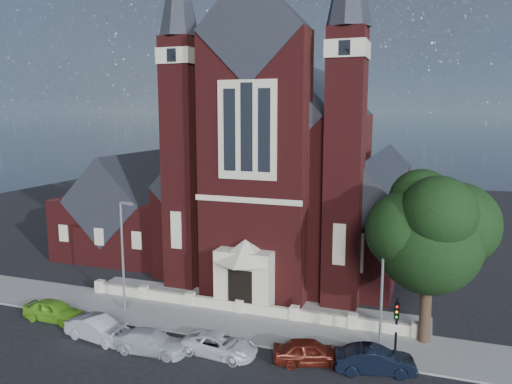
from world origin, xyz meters
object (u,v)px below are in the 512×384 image
traffic_signal (396,323)px  car_dark_red (310,352)px  church (300,174)px  car_lime_van (54,310)px  parish_hall (136,213)px  car_silver_b (151,342)px  street_tree (431,236)px  street_lamp_left (123,250)px  street_lamp_right (384,278)px  car_navy (375,360)px  car_white_suv (220,345)px  car_silver_a (98,329)px

traffic_signal → car_dark_red: 5.15m
church → car_lime_van: 25.96m
parish_hall → car_silver_b: (13.10, -18.80, -3.34)m
street_tree → car_dark_red: size_ratio=2.52×
street_lamp_left → street_lamp_right: same height
parish_hall → car_lime_van: 17.84m
street_lamp_right → car_navy: bearing=-91.5°
car_dark_red → car_lime_van: bearing=71.1°
car_white_suv → street_tree: bearing=-59.6°
street_lamp_left → car_navy: (17.93, -2.71, -3.87)m
street_tree → traffic_signal: 5.70m
car_silver_a → car_navy: bearing=-75.2°
car_silver_a → car_white_suv: 8.07m
car_silver_b → car_navy: bearing=-82.7°
car_dark_red → street_tree: bearing=-72.2°
car_silver_a → car_dark_red: bearing=-74.6°
car_lime_van → car_dark_red: car_lime_van is taller
traffic_signal → car_white_suv: size_ratio=0.87×
car_silver_b → car_dark_red: size_ratio=1.09×
car_lime_van → car_silver_b: (8.80, -1.81, -0.06)m
car_white_suv → car_dark_red: (5.25, 0.79, 0.09)m
car_white_suv → car_dark_red: car_dark_red is taller
parish_hall → street_lamp_right: (26.09, -14.00, 0.59)m
parish_hall → car_silver_a: size_ratio=2.71×
car_white_suv → car_dark_red: size_ratio=1.08×
street_tree → church: bearing=126.2°
car_silver_b → car_dark_red: (9.30, 1.86, 0.05)m
parish_hall → car_silver_b: bearing=-55.1°
car_white_suv → car_dark_red: 5.31m
traffic_signal → car_silver_a: traffic_signal is taller
street_lamp_left → street_lamp_right: 18.00m
car_silver_b → car_navy: size_ratio=1.05×
street_tree → car_white_suv: size_ratio=2.33×
church → car_lime_van: (-11.70, -21.94, -7.45)m
car_navy → car_dark_red: bearing=79.6°
traffic_signal → street_tree: bearing=64.1°
car_silver_a → car_dark_red: 13.38m
street_lamp_left → car_navy: 18.54m
car_white_suv → car_navy: car_navy is taller
traffic_signal → car_white_suv: bearing=-167.6°
parish_hall → car_lime_van: bearing=-75.8°
church → car_silver_a: size_ratio=7.75×
car_silver_a → traffic_signal: bearing=-72.0°
parish_hall → car_silver_a: 20.86m
parish_hall → car_white_suv: (17.14, -17.73, -3.37)m
street_lamp_left → car_silver_a: bearing=-77.2°
street_tree → street_lamp_right: bearing=-145.7°
traffic_signal → car_silver_a: (-17.89, -2.91, -1.84)m
car_dark_red → traffic_signal: bearing=-92.5°
parish_hall → traffic_signal: bearing=-30.0°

